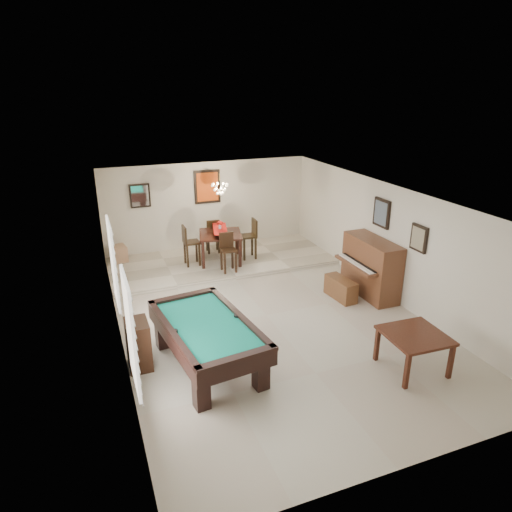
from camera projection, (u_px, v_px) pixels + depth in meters
ground_plane at (266, 316)px, 9.81m from camera, size 6.00×9.00×0.02m
wall_back at (208, 207)px, 13.26m from camera, size 6.00×0.04×2.60m
wall_front at (411, 386)px, 5.42m from camera, size 6.00×0.04×2.60m
wall_left at (115, 280)px, 8.33m from camera, size 0.04×9.00×2.60m
wall_right at (389, 242)px, 10.35m from camera, size 0.04×9.00×2.60m
ceiling at (267, 197)px, 8.88m from camera, size 6.00×9.00×0.04m
dining_step at (221, 261)px, 12.61m from camera, size 6.00×2.50×0.12m
window_left_front at (131, 333)px, 6.38m from camera, size 0.06×1.00×1.70m
window_left_rear at (113, 264)px, 8.83m from camera, size 0.06×1.00×1.70m
pool_table at (208, 345)px, 7.91m from camera, size 1.64×2.62×0.83m
square_table at (413, 351)px, 7.85m from camera, size 1.03×1.03×0.69m
upright_piano at (365, 268)px, 10.53m from camera, size 0.90×1.61×1.35m
piano_bench at (341, 289)px, 10.50m from camera, size 0.41×0.90×0.48m
apothecary_chest at (138, 344)px, 7.90m from camera, size 0.38×0.58×0.87m
dining_table at (220, 245)px, 12.30m from camera, size 1.34×1.34×0.91m
flower_vase at (220, 225)px, 12.10m from camera, size 0.14×0.14×0.23m
dining_chair_south at (229, 253)px, 11.61m from camera, size 0.38×0.38×1.00m
dining_chair_north at (213, 235)px, 12.96m from camera, size 0.40×0.40×0.99m
dining_chair_west at (192, 245)px, 12.04m from camera, size 0.40×0.40×1.08m
dining_chair_east at (248, 239)px, 12.50m from camera, size 0.43×0.43×1.10m
corner_bench at (119, 254)px, 12.39m from camera, size 0.45×0.53×0.42m
chandelier at (220, 185)px, 11.81m from camera, size 0.44×0.44×0.60m
back_painting at (207, 187)px, 13.01m from camera, size 0.75×0.06×0.95m
back_mirror at (140, 196)px, 12.41m from camera, size 0.55×0.06×0.65m
right_picture_upper at (382, 213)px, 10.39m from camera, size 0.06×0.55×0.65m
right_picture_lower at (419, 238)px, 9.32m from camera, size 0.06×0.45×0.55m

